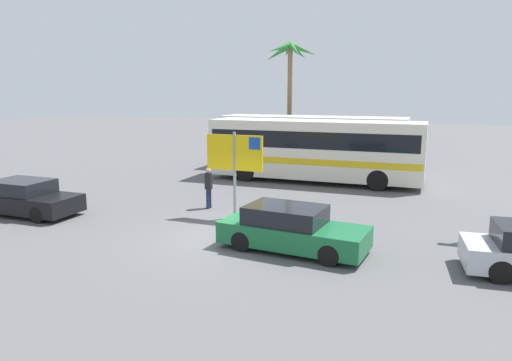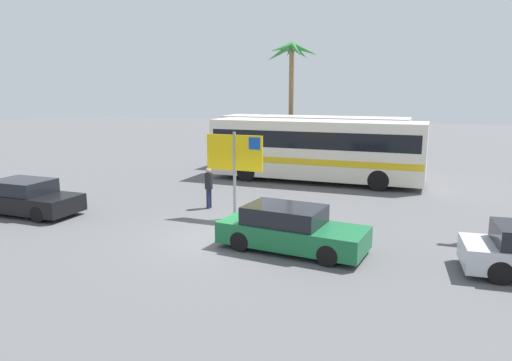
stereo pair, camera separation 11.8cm
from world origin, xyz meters
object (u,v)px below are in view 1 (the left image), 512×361
Objects in this scene: car_black at (26,198)px; bus_front_coach at (315,148)px; bus_rear_coach at (312,140)px; car_green at (291,229)px; pedestrian_near_sign at (209,185)px; ferry_sign at (236,156)px.

bus_front_coach is at bearing 50.18° from car_black.
car_black is (-7.70, -13.90, -1.15)m from bus_rear_coach.
car_green is 1.10× the size of car_black.
bus_front_coach is at bearing -109.95° from pedestrian_near_sign.
bus_rear_coach is 6.53× the size of pedestrian_near_sign.
bus_front_coach is at bearing -73.99° from bus_rear_coach.
bus_front_coach is 13.57m from car_black.
bus_front_coach and bus_rear_coach have the same top height.
bus_front_coach is at bearing 105.83° from car_green.
car_green is at bearing -79.86° from bus_front_coach.
ferry_sign is 0.71× the size of car_green.
bus_rear_coach is 2.42× the size of car_green.
ferry_sign reaches higher than bus_front_coach.
car_green is 5.82m from pedestrian_near_sign.
car_green is at bearing -41.91° from ferry_sign.
car_green is 10.63m from car_black.
pedestrian_near_sign is (-4.52, 3.65, 0.34)m from car_green.
bus_front_coach is 10.90m from car_green.
car_green and car_black have the same top height.
pedestrian_near_sign is (-1.60, 0.95, -1.35)m from ferry_sign.
car_green is at bearing -78.36° from bus_rear_coach.
car_black is at bearing 28.91° from pedestrian_near_sign.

